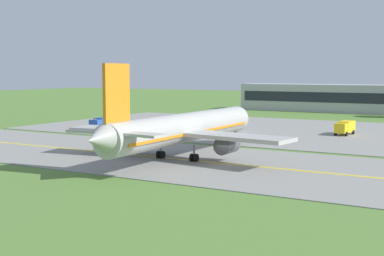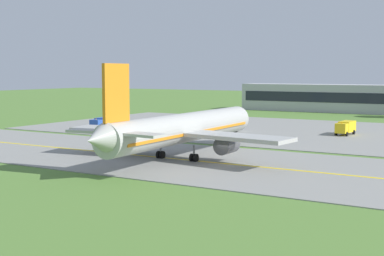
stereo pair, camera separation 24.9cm
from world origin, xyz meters
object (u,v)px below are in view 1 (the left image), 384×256
object	(u,v)px
service_truck_fuel	(101,123)
service_truck_pushback	(345,127)
airplane_lead	(183,129)
service_truck_baggage	(225,125)

from	to	relation	value
service_truck_fuel	service_truck_pushback	world-z (taller)	same
airplane_lead	service_truck_pushback	size ratio (longest dim) A/B	6.46
airplane_lead	service_truck_pushback	world-z (taller)	airplane_lead
airplane_lead	service_truck_pushback	distance (m)	40.83
service_truck_fuel	service_truck_baggage	bearing A→B (deg)	22.75
service_truck_baggage	service_truck_fuel	xyz separation A→B (m)	(-22.92, -9.61, 0.00)
airplane_lead	service_truck_fuel	distance (m)	39.69
airplane_lead	service_truck_fuel	bearing A→B (deg)	145.68
service_truck_baggage	service_truck_pushback	size ratio (longest dim) A/B	0.95
airplane_lead	service_truck_baggage	xyz separation A→B (m)	(-9.80, 31.94, -2.60)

